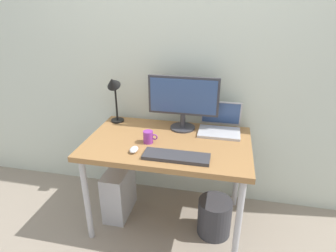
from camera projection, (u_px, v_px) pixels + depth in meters
ground_plane at (168, 218)px, 2.40m from camera, size 6.00×6.00×0.00m
back_wall at (179, 54)px, 2.26m from camera, size 4.40×0.04×2.60m
desk at (168, 149)px, 2.12m from camera, size 1.21×0.75×0.74m
monitor at (183, 100)px, 2.20m from camera, size 0.55×0.20×0.43m
laptop at (220, 124)px, 2.23m from camera, size 0.32×0.27×0.23m
desk_lamp at (114, 89)px, 2.29m from camera, size 0.11×0.16×0.42m
keyboard at (176, 156)px, 1.86m from camera, size 0.44×0.14×0.02m
mouse at (134, 150)px, 1.94m from camera, size 0.06×0.09×0.03m
coffee_mug at (148, 137)px, 2.05m from camera, size 0.11×0.07×0.09m
computer_tower at (119, 192)px, 2.39m from camera, size 0.18×0.36×0.42m
wastebasket at (214, 217)px, 2.20m from camera, size 0.26×0.26×0.30m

